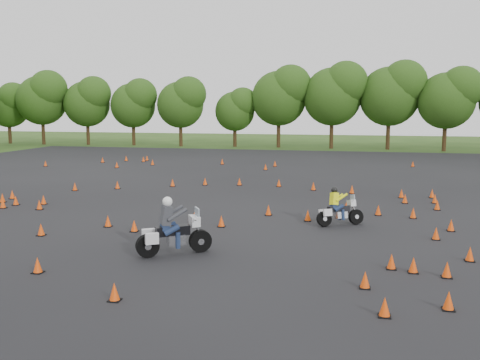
{
  "coord_description": "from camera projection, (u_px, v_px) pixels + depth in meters",
  "views": [
    {
      "loc": [
        5.75,
        -22.0,
        4.91
      ],
      "look_at": [
        0.0,
        4.0,
        1.2
      ],
      "focal_mm": 40.0,
      "sensor_mm": 36.0,
      "label": 1
    }
  ],
  "objects": [
    {
      "name": "ground",
      "position": [
        220.0,
        220.0,
        23.18
      ],
      "size": [
        140.0,
        140.0,
        0.0
      ],
      "primitive_type": "plane",
      "color": "#2D5119",
      "rests_on": "ground"
    },
    {
      "name": "asphalt_pad",
      "position": [
        248.0,
        197.0,
        28.98
      ],
      "size": [
        62.0,
        62.0,
        0.0
      ],
      "primitive_type": "plane",
      "color": "black",
      "rests_on": "ground"
    },
    {
      "name": "treeline",
      "position": [
        321.0,
        108.0,
        56.15
      ],
      "size": [
        86.88,
        32.37,
        10.94
      ],
      "color": "#284A15",
      "rests_on": "ground"
    },
    {
      "name": "traffic_cones",
      "position": [
        245.0,
        194.0,
        28.59
      ],
      "size": [
        36.09,
        33.23,
        0.45
      ],
      "color": "#F44A0A",
      "rests_on": "asphalt_pad"
    },
    {
      "name": "rider_grey",
      "position": [
        174.0,
        226.0,
        17.62
      ],
      "size": [
        2.56,
        2.07,
        1.97
      ],
      "primitive_type": null,
      "rotation": [
        0.0,
        0.0,
        0.59
      ],
      "color": "#37393E",
      "rests_on": "ground"
    },
    {
      "name": "rider_yellow",
      "position": [
        341.0,
        207.0,
        21.9
      ],
      "size": [
        2.11,
        1.56,
        1.6
      ],
      "primitive_type": null,
      "rotation": [
        0.0,
        0.0,
        0.51
      ],
      "color": "#F3F715",
      "rests_on": "ground"
    }
  ]
}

